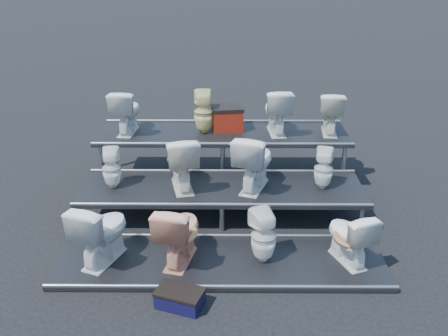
{
  "coord_description": "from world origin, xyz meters",
  "views": [
    {
      "loc": [
        0.08,
        -6.68,
        3.74
      ],
      "look_at": [
        0.03,
        0.1,
        0.73
      ],
      "focal_mm": 40.0,
      "sensor_mm": 36.0,
      "label": 1
    }
  ],
  "objects_px": {
    "toilet_11": "(330,112)",
    "red_crate": "(227,120)",
    "toilet_10": "(277,111)",
    "step_stool": "(180,299)",
    "toilet_2": "(264,236)",
    "toilet_8": "(126,111)",
    "toilet_7": "(324,169)",
    "toilet_3": "(349,236)",
    "toilet_9": "(203,112)",
    "toilet_6": "(254,161)",
    "toilet_4": "(112,168)",
    "toilet_1": "(179,232)",
    "toilet_0": "(102,231)",
    "toilet_5": "(181,162)"
  },
  "relations": [
    {
      "from": "toilet_2",
      "to": "toilet_9",
      "type": "xyz_separation_m",
      "value": [
        -0.86,
        2.6,
        0.8
      ]
    },
    {
      "from": "toilet_4",
      "to": "step_stool",
      "type": "distance_m",
      "value": 2.52
    },
    {
      "from": "toilet_4",
      "to": "toilet_8",
      "type": "bearing_deg",
      "value": -95.86
    },
    {
      "from": "toilet_0",
      "to": "toilet_6",
      "type": "xyz_separation_m",
      "value": [
        1.97,
        1.3,
        0.41
      ]
    },
    {
      "from": "red_crate",
      "to": "toilet_6",
      "type": "bearing_deg",
      "value": -82.02
    },
    {
      "from": "toilet_6",
      "to": "toilet_0",
      "type": "bearing_deg",
      "value": 53.09
    },
    {
      "from": "toilet_10",
      "to": "toilet_4",
      "type": "bearing_deg",
      "value": 22.82
    },
    {
      "from": "toilet_1",
      "to": "toilet_3",
      "type": "distance_m",
      "value": 2.13
    },
    {
      "from": "toilet_11",
      "to": "red_crate",
      "type": "bearing_deg",
      "value": 1.15
    },
    {
      "from": "toilet_4",
      "to": "toilet_9",
      "type": "bearing_deg",
      "value": -140.42
    },
    {
      "from": "toilet_3",
      "to": "step_stool",
      "type": "relative_size",
      "value": 1.42
    },
    {
      "from": "toilet_1",
      "to": "toilet_10",
      "type": "bearing_deg",
      "value": -105.44
    },
    {
      "from": "toilet_0",
      "to": "toilet_10",
      "type": "distance_m",
      "value": 3.62
    },
    {
      "from": "toilet_4",
      "to": "toilet_6",
      "type": "distance_m",
      "value": 2.1
    },
    {
      "from": "toilet_1",
      "to": "toilet_9",
      "type": "distance_m",
      "value": 2.71
    },
    {
      "from": "toilet_0",
      "to": "toilet_1",
      "type": "height_order",
      "value": "toilet_0"
    },
    {
      "from": "toilet_4",
      "to": "toilet_8",
      "type": "distance_m",
      "value": 1.38
    },
    {
      "from": "toilet_0",
      "to": "toilet_2",
      "type": "bearing_deg",
      "value": -158.09
    },
    {
      "from": "toilet_3",
      "to": "toilet_6",
      "type": "xyz_separation_m",
      "value": [
        -1.14,
        1.3,
        0.46
      ]
    },
    {
      "from": "toilet_3",
      "to": "toilet_10",
      "type": "xyz_separation_m",
      "value": [
        -0.71,
        2.6,
        0.82
      ]
    },
    {
      "from": "toilet_6",
      "to": "toilet_9",
      "type": "height_order",
      "value": "toilet_9"
    },
    {
      "from": "toilet_1",
      "to": "toilet_9",
      "type": "relative_size",
      "value": 1.15
    },
    {
      "from": "toilet_6",
      "to": "toilet_9",
      "type": "xyz_separation_m",
      "value": [
        -0.79,
        1.3,
        0.33
      ]
    },
    {
      "from": "toilet_4",
      "to": "toilet_1",
      "type": "bearing_deg",
      "value": 124.74
    },
    {
      "from": "toilet_4",
      "to": "toilet_8",
      "type": "height_order",
      "value": "toilet_8"
    },
    {
      "from": "toilet_6",
      "to": "toilet_11",
      "type": "relative_size",
      "value": 1.19
    },
    {
      "from": "toilet_0",
      "to": "toilet_1",
      "type": "distance_m",
      "value": 0.97
    },
    {
      "from": "toilet_6",
      "to": "toilet_10",
      "type": "xyz_separation_m",
      "value": [
        0.43,
        1.3,
        0.36
      ]
    },
    {
      "from": "toilet_3",
      "to": "toilet_9",
      "type": "distance_m",
      "value": 3.34
    },
    {
      "from": "step_stool",
      "to": "toilet_4",
      "type": "bearing_deg",
      "value": 138.31
    },
    {
      "from": "toilet_2",
      "to": "toilet_8",
      "type": "height_order",
      "value": "toilet_8"
    },
    {
      "from": "toilet_7",
      "to": "step_stool",
      "type": "xyz_separation_m",
      "value": [
        -1.94,
        -2.13,
        -0.68
      ]
    },
    {
      "from": "toilet_7",
      "to": "toilet_2",
      "type": "bearing_deg",
      "value": 66.46
    },
    {
      "from": "toilet_7",
      "to": "toilet_9",
      "type": "bearing_deg",
      "value": -22.93
    },
    {
      "from": "toilet_2",
      "to": "toilet_7",
      "type": "relative_size",
      "value": 1.16
    },
    {
      "from": "toilet_1",
      "to": "toilet_10",
      "type": "distance_m",
      "value": 3.06
    },
    {
      "from": "toilet_3",
      "to": "red_crate",
      "type": "height_order",
      "value": "red_crate"
    },
    {
      "from": "toilet_8",
      "to": "red_crate",
      "type": "relative_size",
      "value": 1.49
    },
    {
      "from": "toilet_0",
      "to": "toilet_11",
      "type": "relative_size",
      "value": 1.17
    },
    {
      "from": "toilet_0",
      "to": "toilet_8",
      "type": "distance_m",
      "value": 2.71
    },
    {
      "from": "toilet_1",
      "to": "toilet_7",
      "type": "xyz_separation_m",
      "value": [
        2.02,
        1.3,
        0.29
      ]
    },
    {
      "from": "toilet_8",
      "to": "toilet_2",
      "type": "bearing_deg",
      "value": 134.86
    },
    {
      "from": "toilet_1",
      "to": "toilet_8",
      "type": "bearing_deg",
      "value": -54.07
    },
    {
      "from": "toilet_3",
      "to": "toilet_9",
      "type": "relative_size",
      "value": 1.01
    },
    {
      "from": "toilet_10",
      "to": "step_stool",
      "type": "relative_size",
      "value": 1.51
    },
    {
      "from": "toilet_5",
      "to": "toilet_6",
      "type": "distance_m",
      "value": 1.07
    },
    {
      "from": "toilet_4",
      "to": "red_crate",
      "type": "xyz_separation_m",
      "value": [
        1.7,
        1.44,
        0.28
      ]
    },
    {
      "from": "toilet_11",
      "to": "step_stool",
      "type": "xyz_separation_m",
      "value": [
        -2.25,
        -3.43,
        -1.13
      ]
    },
    {
      "from": "toilet_3",
      "to": "toilet_5",
      "type": "distance_m",
      "value": 2.6
    },
    {
      "from": "toilet_6",
      "to": "toilet_7",
      "type": "xyz_separation_m",
      "value": [
        1.02,
        0.0,
        -0.12
      ]
    }
  ]
}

